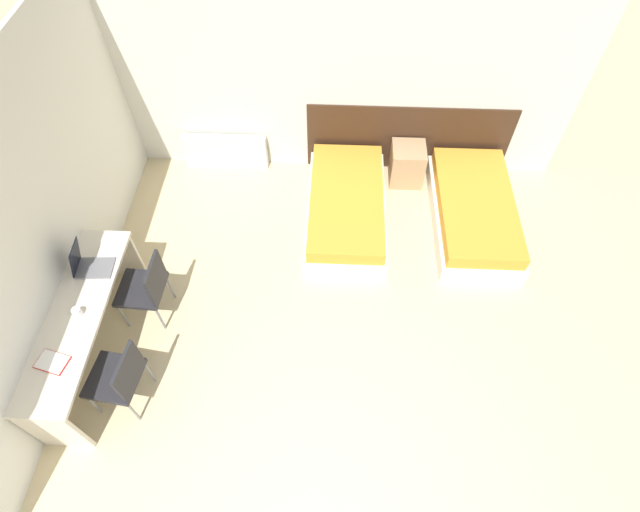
# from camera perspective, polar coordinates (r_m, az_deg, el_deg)

# --- Properties ---
(wall_back) EXTENTS (5.94, 0.05, 2.70)m
(wall_back) POSITION_cam_1_polar(r_m,az_deg,el_deg) (6.13, 0.88, 19.96)
(wall_back) COLOR silver
(wall_back) RESTS_ON ground_plane
(wall_left) EXTENTS (0.05, 5.41, 2.70)m
(wall_left) POSITION_cam_1_polar(r_m,az_deg,el_deg) (5.17, -29.09, 4.28)
(wall_left) COLOR silver
(wall_left) RESTS_ON ground_plane
(headboard_panel) EXTENTS (2.60, 0.03, 0.96)m
(headboard_panel) POSITION_cam_1_polar(r_m,az_deg,el_deg) (6.68, 10.04, 13.06)
(headboard_panel) COLOR #382316
(headboard_panel) RESTS_ON ground_plane
(bed_near_window) EXTENTS (0.95, 1.85, 0.41)m
(bed_near_window) POSITION_cam_1_polar(r_m,az_deg,el_deg) (6.13, 3.00, 5.60)
(bed_near_window) COLOR silver
(bed_near_window) RESTS_ON ground_plane
(bed_near_door) EXTENTS (0.95, 1.85, 0.41)m
(bed_near_door) POSITION_cam_1_polar(r_m,az_deg,el_deg) (6.35, 17.14, 4.90)
(bed_near_door) COLOR silver
(bed_near_door) RESTS_ON ground_plane
(nightstand) EXTENTS (0.42, 0.41, 0.53)m
(nightstand) POSITION_cam_1_polar(r_m,az_deg,el_deg) (6.65, 9.89, 10.30)
(nightstand) COLOR tan
(nightstand) RESTS_ON ground_plane
(radiator) EXTENTS (1.10, 0.12, 0.49)m
(radiator) POSITION_cam_1_polar(r_m,az_deg,el_deg) (6.87, -10.72, 11.65)
(radiator) COLOR silver
(radiator) RESTS_ON ground_plane
(desk) EXTENTS (0.51, 1.96, 0.75)m
(desk) POSITION_cam_1_polar(r_m,az_deg,el_deg) (5.26, -25.59, -6.80)
(desk) COLOR beige
(desk) RESTS_ON ground_plane
(chair_near_laptop) EXTENTS (0.47, 0.47, 0.87)m
(chair_near_laptop) POSITION_cam_1_polar(r_m,az_deg,el_deg) (5.36, -19.28, -3.31)
(chair_near_laptop) COLOR #232328
(chair_near_laptop) RESTS_ON ground_plane
(chair_near_notebook) EXTENTS (0.51, 0.51, 0.87)m
(chair_near_notebook) POSITION_cam_1_polar(r_m,az_deg,el_deg) (4.95, -22.00, -12.65)
(chair_near_notebook) COLOR #232328
(chair_near_notebook) RESTS_ON ground_plane
(laptop) EXTENTS (0.37, 0.27, 0.35)m
(laptop) POSITION_cam_1_polar(r_m,az_deg,el_deg) (5.31, -24.97, -0.87)
(laptop) COLOR slate
(laptop) RESTS_ON desk
(open_notebook) EXTENTS (0.31, 0.25, 0.02)m
(open_notebook) POSITION_cam_1_polar(r_m,az_deg,el_deg) (4.94, -28.28, -10.61)
(open_notebook) COLOR #B21E1E
(open_notebook) RESTS_ON desk
(mug) EXTENTS (0.08, 0.08, 0.09)m
(mug) POSITION_cam_1_polar(r_m,az_deg,el_deg) (5.06, -26.00, -5.79)
(mug) COLOR white
(mug) RESTS_ON desk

